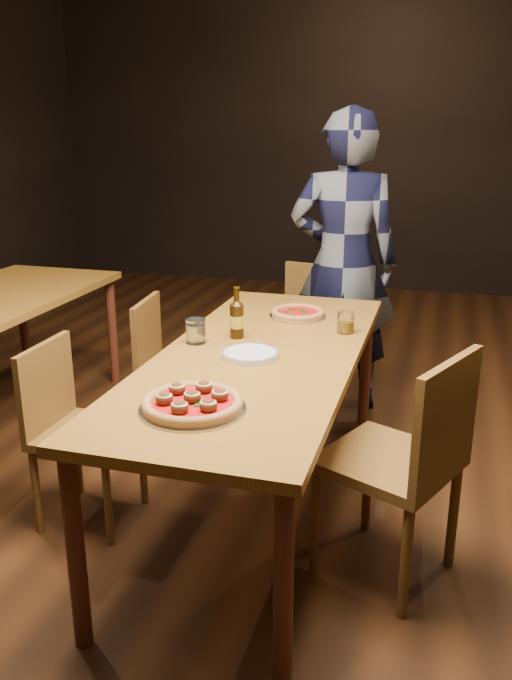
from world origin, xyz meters
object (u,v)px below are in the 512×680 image
(chair_main_e, at_px, (389,459))
(chair_end, at_px, (304,336))
(pizza_margherita, at_px, (298,313))
(amber_glass, at_px, (346,322))
(table_main, at_px, (259,369))
(water_glass, at_px, (196,331))
(chair_main_sw, at_px, (182,371))
(diner, at_px, (343,264))
(chair_main_nw, at_px, (88,432))
(pizza_meatball, at_px, (192,403))
(beer_bottle, at_px, (237,320))
(plate_stack, at_px, (250,354))

(chair_main_e, bearing_deg, chair_end, -132.73)
(pizza_margherita, xyz_separation_m, amber_glass, (0.27, -0.20, 0.03))
(table_main, bearing_deg, chair_end, 93.22)
(amber_glass, bearing_deg, water_glass, -151.21)
(chair_main_sw, bearing_deg, diner, -48.16)
(chair_main_nw, distance_m, water_glass, 0.63)
(chair_main_e, height_order, pizza_margherita, chair_main_e)
(chair_end, xyz_separation_m, water_glass, (-0.23, -1.18, 0.36))
(chair_main_nw, xyz_separation_m, pizza_meatball, (0.63, -0.37, 0.36))
(chair_end, height_order, pizza_margherita, chair_end)
(pizza_margherita, distance_m, water_glass, 0.63)
(chair_main_nw, distance_m, pizza_meatball, 0.82)
(chair_main_nw, distance_m, pizza_margherita, 1.16)
(chair_main_nw, distance_m, chair_main_sw, 0.79)
(pizza_meatball, bearing_deg, water_glass, 110.14)
(water_glass, xyz_separation_m, diner, (0.44, 1.27, 0.08))
(chair_end, distance_m, amber_glass, 1.00)
(chair_main_sw, xyz_separation_m, diner, (0.71, 0.79, 0.46))
(chair_end, relative_size, amber_glass, 9.11)
(table_main, bearing_deg, amber_glass, 51.60)
(chair_main_e, xyz_separation_m, beer_bottle, (-0.72, 0.43, 0.36))
(pizza_meatball, xyz_separation_m, diner, (0.19, 1.94, 0.10))
(pizza_meatball, xyz_separation_m, amber_glass, (0.35, 1.00, 0.02))
(pizza_margherita, distance_m, beer_bottle, 0.45)
(plate_stack, height_order, water_glass, water_glass)
(pizza_margherita, bearing_deg, plate_stack, -94.84)
(chair_main_sw, xyz_separation_m, chair_main_e, (1.15, -0.79, 0.06))
(chair_main_e, bearing_deg, diner, -140.59)
(chair_end, height_order, amber_glass, chair_end)
(chair_main_e, bearing_deg, chair_main_sw, -100.45)
(water_glass, bearing_deg, chair_main_nw, -141.83)
(chair_main_sw, height_order, chair_end, chair_end)
(chair_end, distance_m, pizza_meatball, 1.89)
(chair_main_nw, height_order, chair_end, chair_end)
(beer_bottle, bearing_deg, chair_main_sw, 139.91)
(water_glass, bearing_deg, chair_main_e, -19.77)
(chair_main_nw, height_order, beer_bottle, beer_bottle)
(pizza_meatball, bearing_deg, pizza_margherita, 85.85)
(chair_main_nw, height_order, pizza_meatball, chair_main_nw)
(chair_main_e, height_order, chair_end, chair_main_e)
(water_glass, height_order, diner, diner)
(diner, bearing_deg, beer_bottle, 68.22)
(chair_end, relative_size, water_glass, 8.30)
(water_glass, relative_size, amber_glass, 1.10)
(diner, bearing_deg, chair_main_nw, 54.74)
(chair_main_nw, height_order, diner, diner)
(diner, bearing_deg, pizza_margherita, 74.28)
(diner, bearing_deg, amber_glass, 92.16)
(chair_main_e, bearing_deg, pizza_meatball, -36.15)
(pizza_margherita, relative_size, amber_glass, 2.88)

